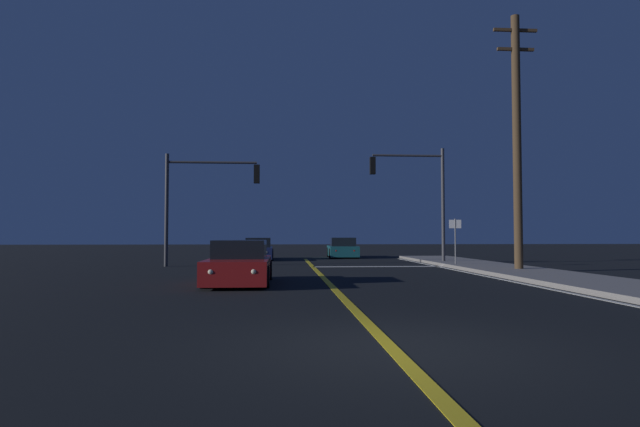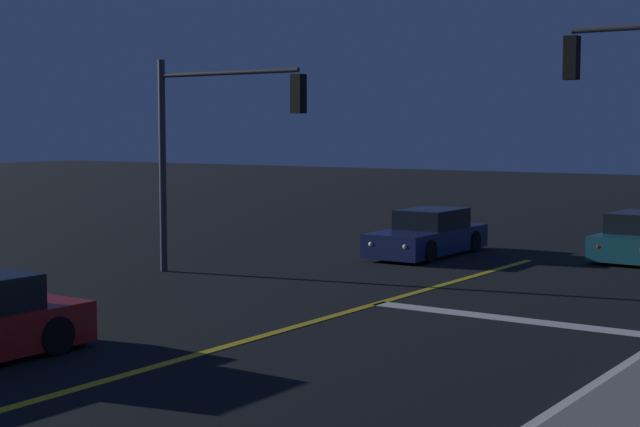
# 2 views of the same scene
# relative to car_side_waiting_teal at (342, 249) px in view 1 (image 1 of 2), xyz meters

# --- Properties ---
(ground_plane) EXTENTS (160.00, 160.00, 0.00)m
(ground_plane) POSITION_rel_car_side_waiting_teal_xyz_m (-2.59, -28.08, -0.58)
(ground_plane) COLOR black
(sidewalk_right) EXTENTS (3.20, 34.60, 0.15)m
(sidewalk_right) POSITION_rel_car_side_waiting_teal_xyz_m (5.21, -18.47, -0.51)
(sidewalk_right) COLOR gray
(sidewalk_right) RESTS_ON ground
(lane_line_center) EXTENTS (0.20, 32.67, 0.01)m
(lane_line_center) POSITION_rel_car_side_waiting_teal_xyz_m (-2.59, -18.47, -0.58)
(lane_line_center) COLOR gold
(lane_line_center) RESTS_ON ground
(lane_line_edge_right) EXTENTS (0.16, 32.67, 0.01)m
(lane_line_edge_right) POSITION_rel_car_side_waiting_teal_xyz_m (3.36, -18.47, -0.58)
(lane_line_edge_right) COLOR silver
(lane_line_edge_right) RESTS_ON ground
(stop_bar) EXTENTS (6.20, 0.50, 0.01)m
(stop_bar) POSITION_rel_car_side_waiting_teal_xyz_m (0.51, -10.36, -0.58)
(stop_bar) COLOR silver
(stop_bar) RESTS_ON ground
(car_side_waiting_teal) EXTENTS (2.07, 4.52, 1.34)m
(car_side_waiting_teal) POSITION_rel_car_side_waiting_teal_xyz_m (0.00, 0.00, 0.00)
(car_side_waiting_teal) COLOR #195960
(car_side_waiting_teal) RESTS_ON ground
(car_lead_oncoming_red) EXTENTS (1.95, 4.49, 1.34)m
(car_lead_oncoming_red) POSITION_rel_car_side_waiting_teal_xyz_m (-5.36, -18.66, -0.00)
(car_lead_oncoming_red) COLOR maroon
(car_lead_oncoming_red) RESTS_ON ground
(car_following_oncoming_navy) EXTENTS (1.87, 4.76, 1.34)m
(car_following_oncoming_navy) POSITION_rel_car_side_waiting_teal_xyz_m (-5.50, -2.67, -0.00)
(car_following_oncoming_navy) COLOR navy
(car_following_oncoming_navy) RESTS_ON ground
(traffic_signal_near_right) EXTENTS (3.97, 0.28, 6.09)m
(traffic_signal_near_right) POSITION_rel_car_side_waiting_teal_xyz_m (3.04, -8.06, 3.47)
(traffic_signal_near_right) COLOR #38383D
(traffic_signal_near_right) RESTS_ON ground
(traffic_signal_far_left) EXTENTS (4.53, 0.28, 5.43)m
(traffic_signal_far_left) POSITION_rel_car_side_waiting_teal_xyz_m (-7.91, -9.46, 3.09)
(traffic_signal_far_left) COLOR #38383D
(traffic_signal_far_left) RESTS_ON ground
(utility_pole_right) EXTENTS (1.83, 0.34, 10.54)m
(utility_pole_right) POSITION_rel_car_side_waiting_teal_xyz_m (5.51, -14.47, 4.85)
(utility_pole_right) COLOR #4C3823
(utility_pole_right) RESTS_ON ground
(street_sign_corner) EXTENTS (0.56, 0.10, 2.28)m
(street_sign_corner) POSITION_rel_car_side_waiting_teal_xyz_m (4.11, -10.86, 0.96)
(street_sign_corner) COLOR slate
(street_sign_corner) RESTS_ON ground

